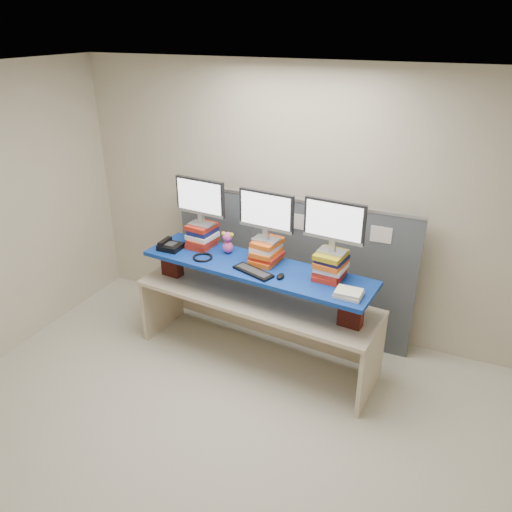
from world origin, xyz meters
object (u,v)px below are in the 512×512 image
at_px(monitor_left, 200,199).
at_px(desk_phone, 170,246).
at_px(monitor_center, 266,213).
at_px(keyboard, 253,272).
at_px(desk, 256,308).
at_px(blue_board, 256,268).
at_px(monitor_right, 334,224).

bearing_deg(monitor_left, desk_phone, -138.68).
distance_m(monitor_center, keyboard, 0.54).
bearing_deg(desk, monitor_center, 71.84).
bearing_deg(monitor_left, keyboard, -19.14).
bearing_deg(keyboard, monitor_center, 106.25).
xyz_separation_m(desk, monitor_left, (-0.67, 0.19, 0.97)).
distance_m(keyboard, desk_phone, 0.98).
xyz_separation_m(desk, blue_board, (0.00, 0.00, 0.45)).
bearing_deg(monitor_right, desk_phone, -172.46).
xyz_separation_m(desk, monitor_right, (0.70, 0.05, 0.98)).
distance_m(desk, monitor_right, 1.21).
xyz_separation_m(monitor_left, desk_phone, (-0.26, -0.19, -0.47)).
distance_m(desk, monitor_center, 0.96).
bearing_deg(monitor_left, blue_board, -9.76).
bearing_deg(keyboard, monitor_left, 175.01).
relative_size(desk, monitor_center, 4.52).
xyz_separation_m(monitor_center, monitor_right, (0.65, -0.06, 0.03)).
relative_size(monitor_right, keyboard, 1.28).
xyz_separation_m(monitor_center, desk_phone, (-0.99, -0.12, -0.46)).
bearing_deg(monitor_center, monitor_right, -0.00).
bearing_deg(monitor_right, desk, -170.27).
height_order(desk, monitor_right, monitor_right).
height_order(desk, blue_board, blue_board).
height_order(monitor_right, desk_phone, monitor_right).
distance_m(monitor_right, keyboard, 0.86).
relative_size(monitor_center, keyboard, 1.28).
distance_m(blue_board, keyboard, 0.15).
distance_m(blue_board, monitor_center, 0.53).
bearing_deg(monitor_right, monitor_center, 180.00).
xyz_separation_m(desk, monitor_center, (0.05, 0.11, 0.96)).
bearing_deg(monitor_right, monitor_left, 180.00).
bearing_deg(desk, desk_phone, -174.09).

